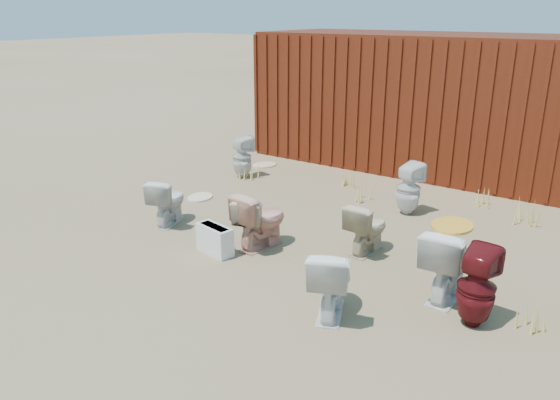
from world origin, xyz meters
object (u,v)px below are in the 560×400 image
Objects in this scene: toilet_back_e at (409,189)px; shipping_container at (423,101)px; toilet_front_a at (168,201)px; toilet_back_beige_left at (255,221)px; loose_tank at (215,240)px; toilet_back_a at (242,157)px; toilet_back_yellowlid at (448,262)px; toilet_front_maroon at (477,287)px; toilet_front_c at (331,280)px; toilet_back_beige_right at (367,228)px; toilet_front_pink at (261,220)px.

shipping_container is at bearing -54.87° from toilet_back_e.
toilet_back_beige_left is (1.43, 0.10, 0.01)m from toilet_front_a.
toilet_back_e is (1.10, 2.17, 0.05)m from toilet_back_beige_left.
toilet_front_a is at bearing 173.83° from loose_tank.
shipping_container reaches higher than toilet_back_a.
toilet_back_beige_left is at bearing 0.65° from toilet_back_yellowlid.
toilet_back_yellowlid is at bearing -39.01° from toilet_front_maroon.
toilet_front_c is 1.26m from toilet_back_yellowlid.
toilet_front_maroon is 2.96m from toilet_back_e.
toilet_back_beige_left is (-1.59, 0.86, -0.02)m from toilet_front_c.
toilet_back_e is at bearing -81.43° from toilet_back_beige_right.
toilet_front_pink is at bearing -1.85° from toilet_front_maroon.
toilet_back_beige_right is at bearing -168.68° from toilet_back_beige_left.
toilet_back_beige_left reaches higher than toilet_front_a.
toilet_front_c is 1.81m from toilet_back_beige_left.
shipping_container is at bearing -72.32° from toilet_back_beige_right.
toilet_back_e is (1.01, 2.16, 0.02)m from toilet_front_pink.
toilet_front_a is at bearing -37.61° from toilet_front_c.
toilet_front_maroon is at bearing -177.71° from toilet_front_pink.
toilet_back_yellowlid reaches higher than toilet_front_c.
toilet_back_beige_left is 1.04× the size of toilet_back_beige_right.
toilet_back_e is at bearing -51.37° from toilet_front_maroon.
toilet_back_e is at bearing -156.82° from toilet_front_a.
shipping_container is 3.56m from toilet_back_a.
toilet_front_pink is 1.02× the size of toilet_front_c.
toilet_back_yellowlid is (-0.39, 0.36, -0.00)m from toilet_front_maroon.
toilet_back_yellowlid is at bearing 23.06° from loose_tank.
shipping_container is 7.73× the size of toilet_back_yellowlid.
loose_tank is at bearing 144.10° from toilet_front_a.
toilet_back_e is at bearing -71.24° from shipping_container.
toilet_front_c is 0.91× the size of toilet_front_maroon.
shipping_container is 8.32× the size of toilet_front_pink.
toilet_front_maroon reaches higher than toilet_front_a.
shipping_container is 9.40× the size of toilet_back_beige_right.
toilet_back_beige_right is at bearing -25.82° from toilet_front_maroon.
toilet_back_yellowlid reaches higher than toilet_front_a.
toilet_back_beige_right is 0.82× the size of toilet_back_yellowlid.
shipping_container is 5.84m from toilet_front_maroon.
shipping_container is 5.35m from toilet_back_yellowlid.
shipping_container reaches higher than toilet_back_beige_left.
toilet_front_a is 1.24m from loose_tank.
toilet_front_a is at bearing -11.90° from toilet_back_beige_left.
toilet_front_pink is at bearing 32.19° from toilet_back_beige_right.
toilet_front_maroon reaches higher than toilet_back_yellowlid.
toilet_front_maroon is (2.70, -0.27, 0.03)m from toilet_front_pink.
shipping_container reaches higher than toilet_back_e.
toilet_front_pink is at bearing 65.57° from loose_tank.
toilet_front_c reaches higher than toilet_back_beige_right.
toilet_front_maroon reaches higher than toilet_back_beige_right.
toilet_front_maroon reaches higher than toilet_back_e.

